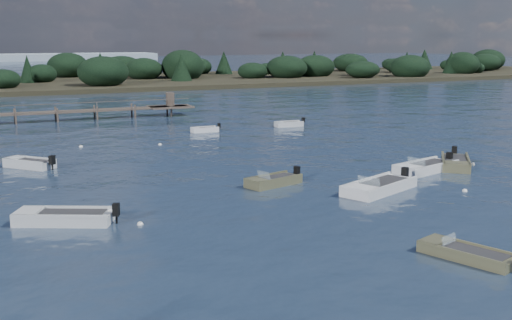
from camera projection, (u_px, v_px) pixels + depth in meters
name	position (u px, v px, depth m)	size (l,w,h in m)	color
ground	(115.00, 107.00, 84.75)	(400.00, 400.00, 0.00)	#182539
tender_far_grey	(30.00, 165.00, 45.70)	(3.54, 3.70, 1.32)	silver
dinghy_mid_grey	(64.00, 220.00, 32.20)	(5.15, 3.68, 1.31)	silver
dinghy_near_olive	(467.00, 255.00, 27.07)	(2.76, 4.38, 1.06)	#6A6846
dinghy_mid_white_a	(379.00, 189.00, 38.71)	(5.90, 4.06, 1.38)	silver
dinghy_extra_b	(273.00, 183.00, 40.33)	(4.13, 2.51, 1.25)	#6A6846
dinghy_extra_a	(455.00, 164.00, 46.02)	(4.54, 5.00, 1.33)	#6A6846
tender_far_grey_b	(289.00, 125.00, 66.24)	(3.26, 1.28, 1.11)	silver
dinghy_mid_white_b	(426.00, 169.00, 44.41)	(5.62, 3.26, 1.37)	silver
tender_far_white	(205.00, 131.00, 62.49)	(2.95, 1.11, 1.01)	silver
buoy_b	(465.00, 191.00, 38.77)	(0.32, 0.32, 0.32)	white
buoy_c	(140.00, 225.00, 31.94)	(0.32, 0.32, 0.32)	white
buoy_d	(473.00, 165.00, 46.71)	(0.32, 0.32, 0.32)	white
buoy_e	(160.00, 145.00, 55.18)	(0.32, 0.32, 0.32)	white
buoy_extra_b	(81.00, 147.00, 54.12)	(0.32, 0.32, 0.32)	white
far_headland	(197.00, 72.00, 130.22)	(190.00, 40.00, 5.80)	black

